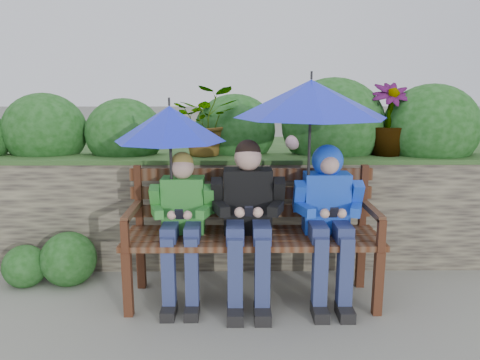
{
  "coord_description": "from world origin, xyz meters",
  "views": [
    {
      "loc": [
        -0.03,
        -3.47,
        1.7
      ],
      "look_at": [
        0.0,
        0.1,
        0.95
      ],
      "focal_mm": 35.0,
      "sensor_mm": 36.0,
      "label": 1
    }
  ],
  "objects_px": {
    "boy_right": "(328,210)",
    "umbrella_right": "(311,99)",
    "park_bench": "(252,225)",
    "boy_left": "(182,219)",
    "umbrella_left": "(170,124)",
    "boy_middle": "(248,214)"
  },
  "relations": [
    {
      "from": "boy_right",
      "to": "umbrella_right",
      "type": "bearing_deg",
      "value": 172.93
    },
    {
      "from": "park_bench",
      "to": "boy_left",
      "type": "bearing_deg",
      "value": -170.0
    },
    {
      "from": "boy_right",
      "to": "umbrella_left",
      "type": "xyz_separation_m",
      "value": [
        -1.2,
        0.02,
        0.66
      ]
    },
    {
      "from": "boy_middle",
      "to": "umbrella_left",
      "type": "height_order",
      "value": "umbrella_left"
    },
    {
      "from": "boy_middle",
      "to": "umbrella_right",
      "type": "xyz_separation_m",
      "value": [
        0.46,
        0.04,
        0.86
      ]
    },
    {
      "from": "boy_right",
      "to": "umbrella_left",
      "type": "bearing_deg",
      "value": 178.88
    },
    {
      "from": "boy_left",
      "to": "boy_right",
      "type": "height_order",
      "value": "boy_right"
    },
    {
      "from": "park_bench",
      "to": "umbrella_left",
      "type": "height_order",
      "value": "umbrella_left"
    },
    {
      "from": "boy_middle",
      "to": "boy_right",
      "type": "relative_size",
      "value": 1.03
    },
    {
      "from": "umbrella_right",
      "to": "boy_left",
      "type": "bearing_deg",
      "value": -178.36
    },
    {
      "from": "umbrella_right",
      "to": "park_bench",
      "type": "bearing_deg",
      "value": 171.03
    },
    {
      "from": "park_bench",
      "to": "boy_left",
      "type": "relative_size",
      "value": 1.68
    },
    {
      "from": "boy_left",
      "to": "umbrella_right",
      "type": "relative_size",
      "value": 1.03
    },
    {
      "from": "boy_left",
      "to": "boy_middle",
      "type": "bearing_deg",
      "value": -1.09
    },
    {
      "from": "umbrella_left",
      "to": "boy_middle",
      "type": "bearing_deg",
      "value": -4.06
    },
    {
      "from": "boy_right",
      "to": "umbrella_right",
      "type": "distance_m",
      "value": 0.85
    },
    {
      "from": "boy_middle",
      "to": "umbrella_right",
      "type": "relative_size",
      "value": 1.11
    },
    {
      "from": "umbrella_left",
      "to": "umbrella_right",
      "type": "bearing_deg",
      "value": -0.22
    },
    {
      "from": "umbrella_left",
      "to": "park_bench",
      "type": "bearing_deg",
      "value": 5.87
    },
    {
      "from": "boy_right",
      "to": "boy_left",
      "type": "bearing_deg",
      "value": -179.59
    },
    {
      "from": "park_bench",
      "to": "boy_middle",
      "type": "relative_size",
      "value": 1.55
    },
    {
      "from": "boy_right",
      "to": "umbrella_right",
      "type": "height_order",
      "value": "umbrella_right"
    }
  ]
}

